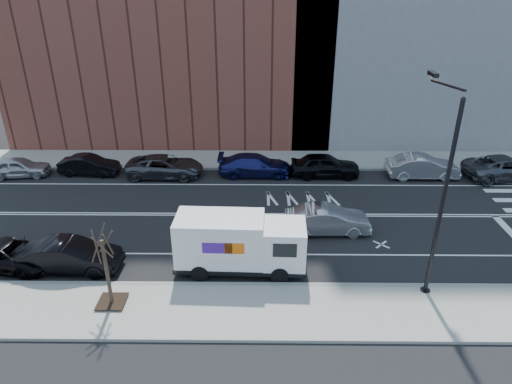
{
  "coord_description": "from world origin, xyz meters",
  "views": [
    {
      "loc": [
        -0.54,
        -24.21,
        13.19
      ],
      "look_at": [
        -0.78,
        0.25,
        1.4
      ],
      "focal_mm": 32.0,
      "sensor_mm": 36.0,
      "label": 1
    }
  ],
  "objects_px": {
    "far_parked_a": "(19,167)",
    "far_parked_b": "(89,165)",
    "fedex_van": "(239,243)",
    "driving_sedan": "(327,220)"
  },
  "relations": [
    {
      "from": "far_parked_b",
      "to": "fedex_van",
      "type": "bearing_deg",
      "value": -131.77
    },
    {
      "from": "far_parked_a",
      "to": "far_parked_b",
      "type": "height_order",
      "value": "far_parked_a"
    },
    {
      "from": "driving_sedan",
      "to": "far_parked_b",
      "type": "bearing_deg",
      "value": 61.51
    },
    {
      "from": "fedex_van",
      "to": "far_parked_b",
      "type": "xyz_separation_m",
      "value": [
        -11.31,
        11.63,
        -0.81
      ]
    },
    {
      "from": "far_parked_a",
      "to": "fedex_van",
      "type": "bearing_deg",
      "value": -131.65
    },
    {
      "from": "far_parked_b",
      "to": "driving_sedan",
      "type": "xyz_separation_m",
      "value": [
        16.05,
        -8.02,
        0.08
      ]
    },
    {
      "from": "fedex_van",
      "to": "far_parked_b",
      "type": "relative_size",
      "value": 1.5
    },
    {
      "from": "driving_sedan",
      "to": "far_parked_a",
      "type": "bearing_deg",
      "value": 68.14
    },
    {
      "from": "far_parked_a",
      "to": "driving_sedan",
      "type": "relative_size",
      "value": 0.88
    },
    {
      "from": "far_parked_a",
      "to": "far_parked_b",
      "type": "bearing_deg",
      "value": -91.94
    }
  ]
}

